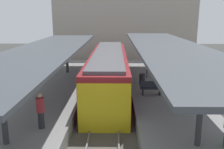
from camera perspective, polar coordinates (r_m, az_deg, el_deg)
The scene contains 14 objects.
ground_plane at distance 14.88m, azimuth -1.38°, elevation -10.06°, with size 80.00×80.00×0.00m, color #383835.
platform_left at distance 15.31m, azimuth -15.88°, elevation -7.88°, with size 4.40×28.00×1.00m, color gray.
platform_right at distance 15.03m, azimuth 13.40°, elevation -8.13°, with size 4.40×28.00×1.00m, color gray.
track_ballast at distance 14.84m, azimuth -1.38°, elevation -9.70°, with size 3.20×28.00×0.20m, color #59544C.
rail_near_side at distance 14.82m, azimuth -4.20°, elevation -9.06°, with size 0.08×28.00×0.14m, color slate.
rail_far_side at distance 14.77m, azimuth 1.45°, elevation -9.11°, with size 0.08×28.00×0.14m, color slate.
commuter_train at distance 19.09m, azimuth -0.82°, elevation 0.76°, with size 2.78×14.79×3.10m.
canopy_left at distance 15.78m, azimuth -15.24°, elevation 5.55°, with size 4.18×21.00×3.01m.
canopy_right at distance 15.48m, azimuth 13.03°, elevation 6.32°, with size 4.18×21.00×3.22m.
platform_bench at distance 15.87m, azimuth 9.17°, elevation -3.08°, with size 1.40×0.41×0.86m.
platform_sign at distance 19.86m, azimuth 8.31°, elevation 3.75°, with size 0.90×0.08×2.21m.
litter_bin at distance 18.17m, azimuth 7.10°, elevation -1.08°, with size 0.44×0.44×0.80m, color #2D2D30.
passenger_mid_platform at distance 11.43m, azimuth -16.44°, elevation -8.03°, with size 0.36×0.36×1.67m.
station_building_backdrop at distance 33.64m, azimuth 2.89°, elevation 12.77°, with size 18.00×6.00×11.00m, color #A89E8E.
Camera 1 is at (0.57, -13.62, 5.97)m, focal length 38.94 mm.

